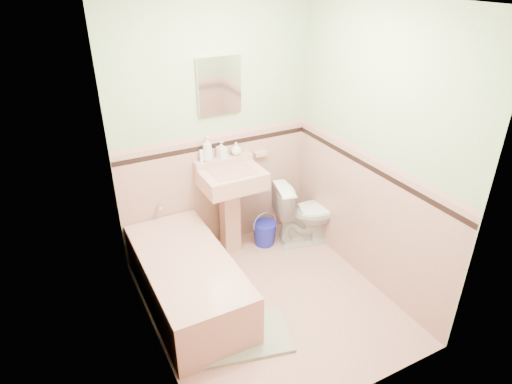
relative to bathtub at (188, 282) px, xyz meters
name	(u,v)px	position (x,y,z in m)	size (l,w,h in m)	color
floor	(269,302)	(0.63, -0.33, -0.23)	(2.20, 2.20, 0.00)	tan
wall_back	(215,132)	(0.63, 0.77, 1.02)	(2.50, 2.50, 0.00)	#F1E8C5
wall_front	(366,252)	(0.63, -1.43, 1.02)	(2.50, 2.50, 0.00)	#F1E8C5
wall_left	(141,207)	(-0.37, -0.33, 1.02)	(2.50, 2.50, 0.00)	#F1E8C5
wall_right	(373,153)	(1.63, -0.33, 1.02)	(2.50, 2.50, 0.00)	#F1E8C5
wainscot_back	(218,192)	(0.63, 0.76, 0.38)	(2.00, 2.00, 0.00)	#D09C8B
wainscot_front	(353,334)	(0.63, -1.42, 0.38)	(2.00, 2.00, 0.00)	#D09C8B
wainscot_left	(154,283)	(-0.36, -0.33, 0.38)	(2.20, 2.20, 0.00)	#D09C8B
wainscot_right	(363,218)	(1.62, -0.33, 0.38)	(2.20, 2.20, 0.00)	#D09C8B
accent_back	(216,145)	(0.63, 0.75, 0.90)	(2.00, 2.00, 0.00)	black
accent_front	(361,268)	(0.63, -1.41, 0.90)	(2.00, 2.00, 0.00)	black
accent_left	(146,223)	(-0.35, -0.33, 0.89)	(2.20, 2.20, 0.00)	black
accent_right	(369,167)	(1.61, -0.33, 0.89)	(2.20, 2.20, 0.00)	black
cap_back	(216,136)	(0.63, 0.75, 0.99)	(2.00, 2.00, 0.00)	tan
cap_front	(363,254)	(0.63, -1.41, 0.99)	(2.00, 2.00, 0.00)	tan
cap_left	(144,210)	(-0.35, -0.33, 1.00)	(2.20, 2.20, 0.00)	tan
cap_right	(371,157)	(1.61, -0.33, 1.00)	(2.20, 2.20, 0.00)	tan
bathtub	(188,282)	(0.00, 0.00, 0.00)	(0.70, 1.50, 0.45)	tan
tub_faucet	(159,206)	(0.00, 0.72, 0.41)	(0.04, 0.04, 0.12)	silver
sink	(232,212)	(0.68, 0.53, 0.24)	(0.60, 0.49, 0.94)	tan
sink_faucet	(225,164)	(0.68, 0.67, 0.72)	(0.02, 0.02, 0.10)	silver
medicine_cabinet	(219,85)	(0.68, 0.74, 1.47)	(0.42, 0.04, 0.52)	white
soap_dish	(260,154)	(1.10, 0.73, 0.72)	(0.13, 0.08, 0.04)	tan
soap_bottle_left	(207,149)	(0.52, 0.71, 0.90)	(0.10, 0.10, 0.25)	#B2B2B2
soap_bottle_mid	(221,150)	(0.66, 0.71, 0.86)	(0.08, 0.08, 0.17)	#B2B2B2
soap_bottle_right	(236,149)	(0.82, 0.71, 0.84)	(0.10, 0.10, 0.13)	#B2B2B2
tube	(201,156)	(0.46, 0.71, 0.83)	(0.04, 0.04, 0.12)	white
toilet	(307,213)	(1.46, 0.35, 0.12)	(0.39, 0.68, 0.69)	white
bucket	(265,233)	(1.04, 0.50, -0.10)	(0.25, 0.25, 0.25)	#1A1FAA
bath_mat	(244,337)	(0.24, -0.61, -0.21)	(0.73, 0.49, 0.03)	gray
shoe	(244,335)	(0.24, -0.63, -0.16)	(0.15, 0.07, 0.06)	#BF1E59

